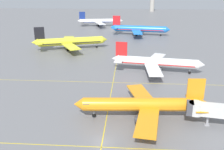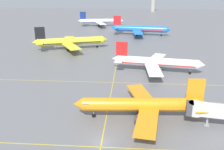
% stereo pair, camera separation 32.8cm
% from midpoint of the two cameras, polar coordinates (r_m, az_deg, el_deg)
% --- Properties ---
extents(ground_plane, '(600.00, 600.00, 0.00)m').
position_cam_midpoint_polar(ground_plane, '(57.04, -2.12, -14.49)').
color(ground_plane, slate).
extents(airliner_front_gate, '(33.75, 29.07, 10.49)m').
position_cam_midpoint_polar(airliner_front_gate, '(64.74, 6.77, -6.53)').
color(airliner_front_gate, orange).
rests_on(airliner_front_gate, ground).
extents(airliner_second_row, '(35.16, 30.02, 10.94)m').
position_cam_midpoint_polar(airliner_second_row, '(99.12, 9.87, 2.79)').
color(airliner_second_row, white).
rests_on(airliner_second_row, ground).
extents(airliner_third_row, '(37.46, 32.02, 11.92)m').
position_cam_midpoint_polar(airliner_third_row, '(133.50, -9.09, 7.34)').
color(airliner_third_row, yellow).
rests_on(airliner_third_row, ground).
extents(airliner_far_left_stand, '(39.02, 33.39, 12.13)m').
position_cam_midpoint_polar(airliner_far_left_stand, '(169.93, 6.22, 10.11)').
color(airliner_far_left_stand, blue).
rests_on(airliner_far_left_stand, ground).
extents(airliner_far_right_stand, '(36.01, 30.69, 11.22)m').
position_cam_midpoint_polar(airliner_far_right_stand, '(206.56, -2.46, 11.80)').
color(airliner_far_right_stand, white).
rests_on(airliner_far_right_stand, ground).
extents(taxiway_markings, '(132.30, 81.19, 0.01)m').
position_cam_midpoint_polar(taxiway_markings, '(71.18, -0.68, -7.06)').
color(taxiway_markings, yellow).
rests_on(taxiway_markings, ground).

